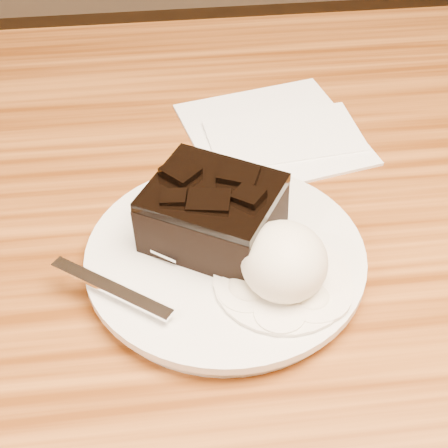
{
  "coord_description": "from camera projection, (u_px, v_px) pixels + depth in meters",
  "views": [
    {
      "loc": [
        -0.1,
        -0.43,
        1.16
      ],
      "look_at": [
        -0.06,
        -0.03,
        0.79
      ],
      "focal_mm": 54.98,
      "sensor_mm": 36.0,
      "label": 1
    }
  ],
  "objects": [
    {
      "name": "plate",
      "position": [
        225.0,
        260.0,
        0.56
      ],
      "size": [
        0.23,
        0.23,
        0.02
      ],
      "primitive_type": "cylinder",
      "color": "white",
      "rests_on": "dining_table"
    },
    {
      "name": "napkin",
      "position": [
        273.0,
        132.0,
        0.7
      ],
      "size": [
        0.2,
        0.2,
        0.01
      ],
      "primitive_type": "cube",
      "rotation": [
        0.0,
        0.0,
        0.22
      ],
      "color": "white",
      "rests_on": "dining_table"
    },
    {
      "name": "crumb_b",
      "position": [
        244.0,
        293.0,
        0.52
      ],
      "size": [
        0.01,
        0.01,
        0.0
      ],
      "primitive_type": "cube",
      "rotation": [
        0.0,
        0.0,
        1.48
      ],
      "color": "black",
      "rests_on": "plate"
    },
    {
      "name": "spoon",
      "position": [
        179.0,
        247.0,
        0.55
      ],
      "size": [
        0.15,
        0.12,
        0.01
      ],
      "primitive_type": null,
      "rotation": [
        0.0,
        0.0,
        0.92
      ],
      "color": "silver",
      "rests_on": "plate"
    },
    {
      "name": "brownie",
      "position": [
        213.0,
        216.0,
        0.55
      ],
      "size": [
        0.13,
        0.12,
        0.05
      ],
      "primitive_type": "cube",
      "rotation": [
        0.0,
        0.0,
        -0.54
      ],
      "color": "black",
      "rests_on": "plate"
    },
    {
      "name": "melt_puddle",
      "position": [
        282.0,
        281.0,
        0.52
      ],
      "size": [
        0.11,
        0.11,
        0.0
      ],
      "primitive_type": "cylinder",
      "color": "white",
      "rests_on": "plate"
    },
    {
      "name": "dining_table",
      "position": [
        265.0,
        447.0,
        0.85
      ],
      "size": [
        1.2,
        0.8,
        0.75
      ],
      "primitive_type": null,
      "color": "#58290B",
      "rests_on": "floor"
    },
    {
      "name": "crumb_a",
      "position": [
        258.0,
        252.0,
        0.55
      ],
      "size": [
        0.01,
        0.01,
        0.0
      ],
      "primitive_type": "cube",
      "rotation": [
        0.0,
        0.0,
        0.05
      ],
      "color": "black",
      "rests_on": "plate"
    },
    {
      "name": "ice_cream_scoop",
      "position": [
        284.0,
        261.0,
        0.51
      ],
      "size": [
        0.07,
        0.07,
        0.06
      ],
      "primitive_type": "ellipsoid",
      "color": "silver",
      "rests_on": "plate"
    }
  ]
}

